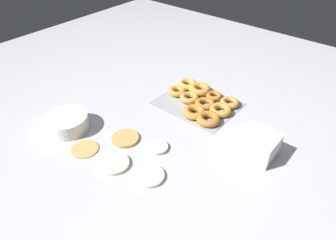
% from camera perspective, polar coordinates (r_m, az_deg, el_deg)
% --- Properties ---
extents(ground_plane, '(3.00, 3.00, 0.00)m').
position_cam_1_polar(ground_plane, '(1.29, -2.96, -3.80)').
color(ground_plane, '#B2B5BA').
extents(pancake_0, '(0.11, 0.11, 0.01)m').
position_cam_1_polar(pancake_0, '(1.14, -3.57, -10.57)').
color(pancake_0, silver).
rests_on(pancake_0, ground_plane).
extents(pancake_1, '(0.11, 0.11, 0.01)m').
position_cam_1_polar(pancake_1, '(1.29, -15.59, -5.24)').
color(pancake_1, tan).
rests_on(pancake_1, ground_plane).
extents(pancake_2, '(0.12, 0.12, 0.01)m').
position_cam_1_polar(pancake_2, '(1.30, -8.18, -3.47)').
color(pancake_2, tan).
rests_on(pancake_2, ground_plane).
extents(pancake_3, '(0.09, 0.09, 0.01)m').
position_cam_1_polar(pancake_3, '(1.24, -2.08, -5.20)').
color(pancake_3, beige).
rests_on(pancake_3, ground_plane).
extents(pancake_4, '(0.12, 0.12, 0.01)m').
position_cam_1_polar(pancake_4, '(1.20, -10.19, -8.16)').
color(pancake_4, beige).
rests_on(pancake_4, ground_plane).
extents(donut_tray, '(0.38, 0.31, 0.04)m').
position_cam_1_polar(donut_tray, '(1.50, 6.21, 3.67)').
color(donut_tray, '#93969B').
rests_on(donut_tray, ground_plane).
extents(batter_bowl, '(0.19, 0.19, 0.07)m').
position_cam_1_polar(batter_bowl, '(1.40, -18.65, -0.44)').
color(batter_bowl, white).
rests_on(batter_bowl, ground_plane).
extents(container_stack, '(0.15, 0.13, 0.10)m').
position_cam_1_polar(container_stack, '(1.24, 16.52, -4.53)').
color(container_stack, white).
rests_on(container_stack, ground_plane).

